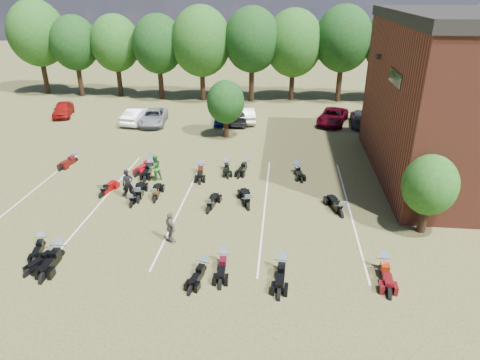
# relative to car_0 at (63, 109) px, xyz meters

# --- Properties ---
(ground) EXTENTS (160.00, 160.00, 0.00)m
(ground) POSITION_rel_car_0_xyz_m (19.17, -20.26, -0.71)
(ground) COLOR brown
(ground) RESTS_ON ground
(car_0) EXTENTS (2.77, 4.45, 1.41)m
(car_0) POSITION_rel_car_0_xyz_m (0.00, 0.00, 0.00)
(car_0) COLOR maroon
(car_0) RESTS_ON ground
(car_1) EXTENTS (2.40, 4.85, 1.53)m
(car_1) POSITION_rel_car_0_xyz_m (8.34, -1.50, 0.06)
(car_1) COLOR silver
(car_1) RESTS_ON ground
(car_2) EXTENTS (2.87, 5.18, 1.37)m
(car_2) POSITION_rel_car_0_xyz_m (9.81, -1.73, -0.02)
(car_2) COLOR gray
(car_2) RESTS_ON ground
(car_3) EXTENTS (2.14, 4.67, 1.33)m
(car_3) POSITION_rel_car_0_xyz_m (17.83, -0.47, -0.04)
(car_3) COLOR black
(car_3) RESTS_ON ground
(car_4) EXTENTS (1.64, 4.07, 1.39)m
(car_4) POSITION_rel_car_0_xyz_m (16.46, -0.56, -0.01)
(car_4) COLOR navy
(car_4) RESTS_ON ground
(car_5) EXTENTS (2.39, 4.61, 1.45)m
(car_5) POSITION_rel_car_0_xyz_m (18.42, 0.02, 0.02)
(car_5) COLOR #A8A7A3
(car_5) RESTS_ON ground
(car_6) EXTENTS (3.65, 5.53, 1.41)m
(car_6) POSITION_rel_car_0_xyz_m (26.75, 0.17, -0.00)
(car_6) COLOR #510413
(car_6) RESTS_ON ground
(car_7) EXTENTS (2.43, 5.01, 1.41)m
(car_7) POSITION_rel_car_0_xyz_m (29.42, 0.12, -0.00)
(car_7) COLOR #343438
(car_7) RESTS_ON ground
(person_black) EXTENTS (0.81, 0.72, 1.87)m
(person_black) POSITION_rel_car_0_xyz_m (12.69, -16.99, 0.23)
(person_black) COLOR black
(person_black) RESTS_ON ground
(person_green) EXTENTS (1.11, 1.08, 1.80)m
(person_green) POSITION_rel_car_0_xyz_m (13.61, -14.20, 0.19)
(person_green) COLOR #296827
(person_green) RESTS_ON ground
(person_grey) EXTENTS (0.95, 1.03, 1.70)m
(person_grey) POSITION_rel_car_0_xyz_m (16.57, -21.66, 0.14)
(person_grey) COLOR #636055
(person_grey) RESTS_ON ground
(motorcycle_0) EXTENTS (1.14, 2.15, 1.14)m
(motorcycle_0) POSITION_rel_car_0_xyz_m (10.17, -22.75, -0.71)
(motorcycle_0) COLOR black
(motorcycle_0) RESTS_ON ground
(motorcycle_1) EXTENTS (0.92, 2.53, 1.39)m
(motorcycle_1) POSITION_rel_car_0_xyz_m (11.50, -23.55, -0.71)
(motorcycle_1) COLOR black
(motorcycle_1) RESTS_ON ground
(motorcycle_2) EXTENTS (1.26, 2.11, 1.12)m
(motorcycle_2) POSITION_rel_car_0_xyz_m (11.18, -23.67, -0.71)
(motorcycle_2) COLOR black
(motorcycle_2) RESTS_ON ground
(motorcycle_3) EXTENTS (1.05, 2.17, 1.16)m
(motorcycle_3) POSITION_rel_car_0_xyz_m (18.65, -24.01, -0.71)
(motorcycle_3) COLOR black
(motorcycle_3) RESTS_ON ground
(motorcycle_4) EXTENTS (0.91, 2.47, 1.36)m
(motorcycle_4) POSITION_rel_car_0_xyz_m (22.26, -23.62, -0.71)
(motorcycle_4) COLOR black
(motorcycle_4) RESTS_ON ground
(motorcycle_5) EXTENTS (0.81, 2.28, 1.25)m
(motorcycle_5) POSITION_rel_car_0_xyz_m (19.51, -23.33, -0.71)
(motorcycle_5) COLOR black
(motorcycle_5) RESTS_ON ground
(motorcycle_6) EXTENTS (0.91, 2.52, 1.39)m
(motorcycle_6) POSITION_rel_car_0_xyz_m (26.91, -23.04, -0.71)
(motorcycle_6) COLOR #500B10
(motorcycle_6) RESTS_ON ground
(motorcycle_7) EXTENTS (1.08, 2.30, 1.23)m
(motorcycle_7) POSITION_rel_car_0_xyz_m (10.95, -17.02, -0.71)
(motorcycle_7) COLOR maroon
(motorcycle_7) RESTS_ON ground
(motorcycle_8) EXTENTS (0.95, 2.35, 1.28)m
(motorcycle_8) POSITION_rel_car_0_xyz_m (14.42, -17.28, -0.71)
(motorcycle_8) COLOR black
(motorcycle_8) RESTS_ON ground
(motorcycle_9) EXTENTS (1.23, 2.62, 1.41)m
(motorcycle_9) POSITION_rel_car_0_xyz_m (13.42, -17.38, -0.71)
(motorcycle_9) COLOR black
(motorcycle_9) RESTS_ON ground
(motorcycle_10) EXTENTS (0.78, 2.19, 1.21)m
(motorcycle_10) POSITION_rel_car_0_xyz_m (13.21, -18.04, -0.71)
(motorcycle_10) COLOR black
(motorcycle_10) RESTS_ON ground
(motorcycle_11) EXTENTS (1.04, 2.36, 1.27)m
(motorcycle_11) POSITION_rel_car_0_xyz_m (17.93, -18.29, -0.71)
(motorcycle_11) COLOR black
(motorcycle_11) RESTS_ON ground
(motorcycle_12) EXTENTS (1.39, 2.60, 1.39)m
(motorcycle_12) POSITION_rel_car_0_xyz_m (20.16, -17.62, -0.71)
(motorcycle_12) COLOR black
(motorcycle_12) RESTS_ON ground
(motorcycle_13) EXTENTS (1.48, 2.60, 1.38)m
(motorcycle_13) POSITION_rel_car_0_xyz_m (25.54, -17.96, -0.71)
(motorcycle_13) COLOR black
(motorcycle_13) RESTS_ON ground
(motorcycle_14) EXTENTS (1.08, 2.33, 1.25)m
(motorcycle_14) POSITION_rel_car_0_xyz_m (6.64, -11.65, -0.71)
(motorcycle_14) COLOR #440B09
(motorcycle_14) RESTS_ON ground
(motorcycle_15) EXTENTS (1.38, 2.57, 1.37)m
(motorcycle_15) POSITION_rel_car_0_xyz_m (12.57, -11.98, -0.71)
(motorcycle_15) COLOR maroon
(motorcycle_15) RESTS_ON ground
(motorcycle_16) EXTENTS (0.96, 2.43, 1.32)m
(motorcycle_16) POSITION_rel_car_0_xyz_m (12.76, -12.76, -0.71)
(motorcycle_16) COLOR black
(motorcycle_16) RESTS_ON ground
(motorcycle_17) EXTENTS (1.07, 2.47, 1.33)m
(motorcycle_17) POSITION_rel_car_0_xyz_m (16.44, -12.71, -0.71)
(motorcycle_17) COLOR black
(motorcycle_17) RESTS_ON ground
(motorcycle_18) EXTENTS (1.06, 2.21, 1.18)m
(motorcycle_18) POSITION_rel_car_0_xyz_m (18.13, -11.86, -0.71)
(motorcycle_18) COLOR black
(motorcycle_18) RESTS_ON ground
(motorcycle_19) EXTENTS (1.10, 2.32, 1.24)m
(motorcycle_19) POSITION_rel_car_0_xyz_m (19.48, -11.69, -0.71)
(motorcycle_19) COLOR black
(motorcycle_19) RESTS_ON ground
(motorcycle_20) EXTENTS (1.09, 2.26, 1.21)m
(motorcycle_20) POSITION_rel_car_0_xyz_m (23.14, -11.97, -0.71)
(motorcycle_20) COLOR black
(motorcycle_20) RESTS_ON ground
(tree_line) EXTENTS (56.00, 6.00, 9.79)m
(tree_line) POSITION_rel_car_0_xyz_m (18.17, 8.74, 5.61)
(tree_line) COLOR black
(tree_line) RESTS_ON ground
(young_tree_near_building) EXTENTS (2.80, 2.80, 4.16)m
(young_tree_near_building) POSITION_rel_car_0_xyz_m (29.67, -19.26, 2.05)
(young_tree_near_building) COLOR black
(young_tree_near_building) RESTS_ON ground
(young_tree_midfield) EXTENTS (3.20, 3.20, 4.70)m
(young_tree_midfield) POSITION_rel_car_0_xyz_m (17.17, -4.76, 2.39)
(young_tree_midfield) COLOR black
(young_tree_midfield) RESTS_ON ground
(parking_lines) EXTENTS (20.10, 14.00, 0.01)m
(parking_lines) POSITION_rel_car_0_xyz_m (16.17, -17.26, -0.70)
(parking_lines) COLOR silver
(parking_lines) RESTS_ON ground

